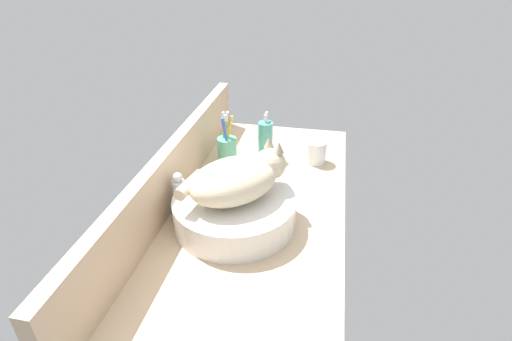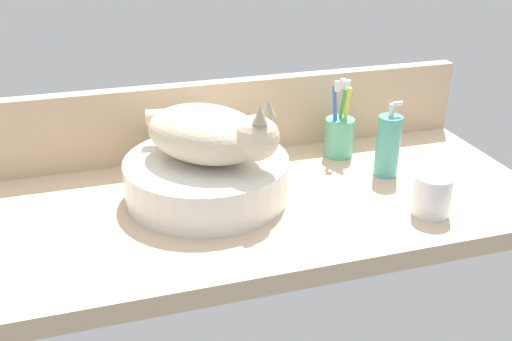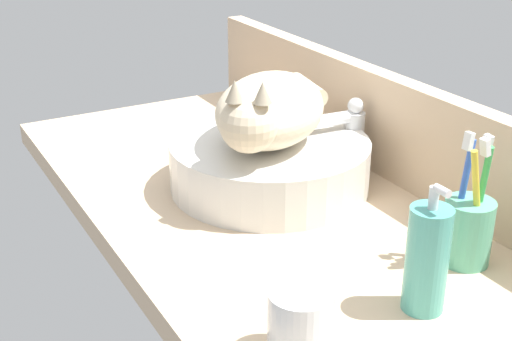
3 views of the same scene
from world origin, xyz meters
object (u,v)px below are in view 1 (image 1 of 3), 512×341
(sink_basin, at_px, (235,211))
(toothbrush_cup, at_px, (227,149))
(cat, at_px, (238,178))
(water_glass, at_px, (316,153))
(faucet, at_px, (183,193))
(soap_dispenser, at_px, (265,140))

(sink_basin, xyz_separation_m, toothbrush_cup, (0.34, 0.11, 0.01))
(cat, height_order, water_glass, cat)
(faucet, height_order, soap_dispenser, soap_dispenser)
(toothbrush_cup, height_order, water_glass, toothbrush_cup)
(sink_basin, relative_size, water_glass, 4.13)
(faucet, height_order, toothbrush_cup, toothbrush_cup)
(cat, xyz_separation_m, toothbrush_cup, (0.33, 0.12, -0.09))
(faucet, bearing_deg, toothbrush_cup, -6.85)
(toothbrush_cup, bearing_deg, cat, -160.10)
(sink_basin, distance_m, cat, 0.10)
(faucet, xyz_separation_m, water_glass, (0.39, -0.35, -0.04))
(cat, relative_size, toothbrush_cup, 1.59)
(sink_basin, bearing_deg, soap_dispenser, -2.14)
(sink_basin, distance_m, faucet, 0.15)
(cat, xyz_separation_m, water_glass, (0.39, -0.19, -0.11))
(sink_basin, xyz_separation_m, soap_dispenser, (0.40, -0.01, 0.03))
(faucet, bearing_deg, soap_dispenser, -23.15)
(faucet, relative_size, soap_dispenser, 0.80)
(sink_basin, xyz_separation_m, faucet, (0.01, 0.15, 0.03))
(sink_basin, height_order, water_glass, sink_basin)
(sink_basin, relative_size, faucet, 2.46)
(sink_basin, distance_m, toothbrush_cup, 0.36)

